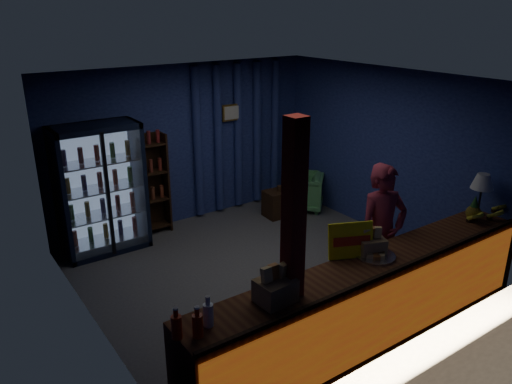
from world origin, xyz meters
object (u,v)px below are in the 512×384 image
at_px(pastry_tray, 375,255).
at_px(table_lamp, 482,183).
at_px(green_chair, 303,191).
at_px(shopkeeper, 381,235).

xyz_separation_m(pastry_tray, table_lamp, (1.92, 0.05, 0.40)).
relative_size(green_chair, table_lamp, 1.31).
height_order(shopkeeper, green_chair, shopkeeper).
height_order(green_chair, pastry_tray, pastry_tray).
xyz_separation_m(green_chair, pastry_tray, (-1.77, -3.26, 0.65)).
bearing_deg(pastry_tray, shopkeeper, 36.22).
bearing_deg(green_chair, shopkeeper, 23.56).
relative_size(pastry_tray, table_lamp, 0.79).
bearing_deg(table_lamp, shopkeeper, 163.98).
distance_m(green_chair, table_lamp, 3.39).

